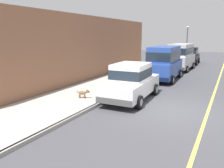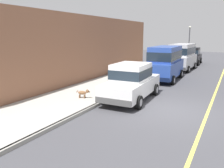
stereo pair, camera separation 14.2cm
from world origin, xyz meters
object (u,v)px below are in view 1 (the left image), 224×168
(car_blue_van, at_px, (164,61))
(dog_brown, at_px, (83,93))
(car_black_sedan, at_px, (190,55))
(car_silver_van, at_px, (181,56))
(car_white_sedan, at_px, (131,81))
(street_lamp, at_px, (187,38))

(car_blue_van, distance_m, dog_brown, 7.94)
(car_blue_van, relative_size, car_black_sedan, 1.06)
(car_black_sedan, distance_m, dog_brown, 18.91)
(car_black_sedan, bearing_deg, car_silver_van, -89.96)
(car_black_sedan, bearing_deg, car_white_sedan, -90.45)
(car_white_sedan, xyz_separation_m, car_black_sedan, (0.14, 17.38, 0.00))
(car_silver_van, bearing_deg, street_lamp, 97.30)
(car_blue_van, bearing_deg, car_silver_van, 89.08)
(street_lamp, bearing_deg, car_black_sedan, -76.12)
(car_white_sedan, xyz_separation_m, car_silver_van, (0.14, 11.86, 0.41))
(dog_brown, relative_size, street_lamp, 0.17)
(car_white_sedan, bearing_deg, street_lamp, 93.25)
(car_silver_van, distance_m, car_black_sedan, 5.53)
(car_black_sedan, bearing_deg, car_blue_van, -90.45)
(car_white_sedan, height_order, dog_brown, car_white_sedan)
(car_white_sedan, distance_m, dog_brown, 2.58)
(car_black_sedan, distance_m, street_lamp, 6.38)
(car_blue_van, height_order, car_silver_van, same)
(car_blue_van, relative_size, street_lamp, 1.12)
(car_silver_van, bearing_deg, dog_brown, -99.58)
(car_black_sedan, xyz_separation_m, dog_brown, (-2.23, -18.77, -0.55))
(car_blue_van, xyz_separation_m, car_silver_van, (0.09, 5.67, 0.00))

